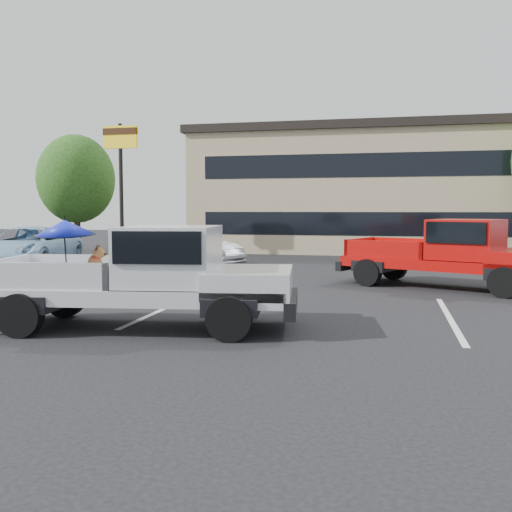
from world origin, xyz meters
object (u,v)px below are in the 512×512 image
object	(u,v)px
motel_sign	(121,154)
blue_suv	(28,247)
silver_pickup	(158,271)
silver_sedan	(194,248)
tree_back	(466,169)
red_pickup	(460,251)
tree_left	(76,179)

from	to	relation	value
motel_sign	blue_suv	size ratio (longest dim) A/B	1.10
silver_pickup	silver_sedan	xyz separation A→B (m)	(-3.20, 11.19, -0.38)
silver_sedan	tree_back	bearing A→B (deg)	-19.47
red_pickup	silver_sedan	size ratio (longest dim) A/B	1.50
motel_sign	tree_back	distance (m)	18.87
blue_suv	red_pickup	bearing A→B (deg)	-20.71
motel_sign	tree_left	size ratio (longest dim) A/B	1.00
tree_back	blue_suv	world-z (taller)	tree_back
tree_left	blue_suv	distance (m)	8.95
silver_pickup	silver_sedan	world-z (taller)	silver_pickup
tree_left	red_pickup	bearing A→B (deg)	-30.71
tree_left	red_pickup	distance (m)	20.74
motel_sign	tree_left	distance (m)	5.08
tree_back	blue_suv	distance (m)	23.24
tree_left	blue_suv	bearing A→B (deg)	-71.76
tree_back	blue_suv	xyz separation A→B (m)	(-17.36, -15.01, -3.65)
silver_pickup	red_pickup	distance (m)	8.98
blue_suv	silver_pickup	bearing A→B (deg)	-56.74
motel_sign	red_pickup	distance (m)	16.02
silver_sedan	blue_suv	distance (m)	6.17
silver_pickup	red_pickup	size ratio (longest dim) A/B	0.97
motel_sign	tree_back	xyz separation A→B (m)	(16.00, 10.00, -0.24)
tree_back	silver_pickup	world-z (taller)	tree_back
silver_pickup	motel_sign	bearing A→B (deg)	110.44
tree_left	silver_sedan	world-z (taller)	tree_left
silver_pickup	blue_suv	distance (m)	12.87
tree_left	tree_back	distance (m)	21.20
motel_sign	tree_left	world-z (taller)	tree_left
tree_back	silver_pickup	size ratio (longest dim) A/B	1.20
tree_back	silver_sedan	bearing A→B (deg)	-131.60
tree_left	tree_back	size ratio (longest dim) A/B	0.85
tree_back	red_pickup	world-z (taller)	tree_back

